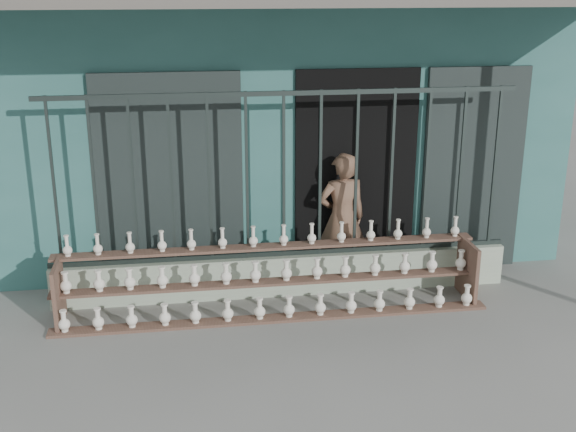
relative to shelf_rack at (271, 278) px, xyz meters
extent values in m
plane|color=slate|center=(0.19, -0.88, -0.36)|extent=(60.00, 60.00, 0.00)
cube|color=#316863|center=(0.19, 3.42, 1.24)|extent=(7.00, 5.00, 3.20)
cube|color=black|center=(1.09, 0.94, 0.84)|extent=(1.40, 0.12, 2.40)
cube|color=black|center=(-1.01, 0.90, 0.84)|extent=(1.60, 0.08, 2.40)
cube|color=black|center=(2.49, 0.90, 0.84)|extent=(1.20, 0.08, 2.40)
cube|color=#ADBFA4|center=(0.19, 0.42, -0.14)|extent=(5.00, 0.20, 0.45)
cube|color=#283330|center=(-2.16, 0.42, 0.99)|extent=(0.03, 0.03, 1.80)
cube|color=#283330|center=(-1.77, 0.42, 0.99)|extent=(0.03, 0.03, 1.80)
cube|color=#283330|center=(-1.37, 0.42, 0.99)|extent=(0.03, 0.03, 1.80)
cube|color=#283330|center=(-0.98, 0.42, 0.99)|extent=(0.03, 0.03, 1.80)
cube|color=#283330|center=(-0.59, 0.42, 0.99)|extent=(0.03, 0.03, 1.80)
cube|color=#283330|center=(-0.20, 0.42, 0.99)|extent=(0.03, 0.03, 1.80)
cube|color=#283330|center=(0.19, 0.42, 0.99)|extent=(0.03, 0.03, 1.80)
cube|color=#283330|center=(0.58, 0.42, 0.99)|extent=(0.03, 0.03, 1.80)
cube|color=#283330|center=(0.98, 0.42, 0.99)|extent=(0.03, 0.03, 1.80)
cube|color=#283330|center=(1.37, 0.42, 0.99)|extent=(0.03, 0.03, 1.80)
cube|color=#283330|center=(1.76, 0.42, 0.99)|extent=(0.03, 0.03, 1.80)
cube|color=#283330|center=(2.15, 0.42, 0.99)|extent=(0.03, 0.03, 1.80)
cube|color=#283330|center=(2.54, 0.42, 0.99)|extent=(0.03, 0.03, 1.80)
cube|color=#283330|center=(0.19, 0.42, 1.86)|extent=(5.00, 0.04, 0.05)
cube|color=#283330|center=(0.19, 0.42, 0.11)|extent=(5.00, 0.04, 0.05)
cube|color=brown|center=(0.00, -0.23, -0.35)|extent=(4.50, 0.18, 0.03)
cube|color=brown|center=(0.00, 0.02, -0.05)|extent=(4.50, 0.18, 0.03)
cube|color=brown|center=(0.00, 0.27, 0.25)|extent=(4.50, 0.18, 0.03)
cube|color=brown|center=(-2.15, 0.02, -0.04)|extent=(0.04, 0.55, 0.64)
cube|color=brown|center=(2.15, 0.02, -0.04)|extent=(0.04, 0.55, 0.64)
imported|color=brown|center=(0.89, 0.69, 0.39)|extent=(0.58, 0.41, 1.51)
camera|label=1|loc=(-0.85, -6.88, 2.95)|focal=45.00mm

